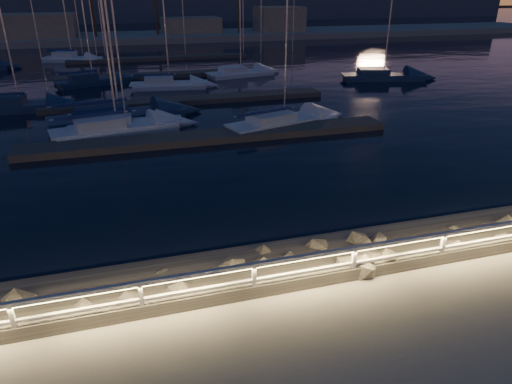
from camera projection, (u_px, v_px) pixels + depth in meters
ground at (321, 283)px, 13.15m from camera, size 400.00×400.00×0.00m
harbor_water at (179, 94)px, 40.86m from camera, size 400.00×440.00×0.60m
guard_rail at (320, 261)px, 12.81m from camera, size 44.11×0.12×1.06m
riprap at (300, 265)px, 14.37m from camera, size 32.31×3.12×1.46m
floating_docks at (177, 85)px, 41.75m from camera, size 22.00×36.00×0.40m
far_shore at (145, 35)px, 77.78m from camera, size 160.00×14.00×5.20m
sailboat_b at (114, 128)px, 28.16m from camera, size 8.06×3.80×13.26m
sailboat_c at (123, 123)px, 29.24m from camera, size 7.21×2.52×12.04m
sailboat_d at (281, 121)px, 29.69m from camera, size 8.16×4.39×13.29m
sailboat_e at (91, 81)px, 42.44m from camera, size 6.88×3.97×11.39m
sailboat_f at (17, 105)px, 33.56m from camera, size 7.34×2.49×12.35m
sailboat_g at (116, 116)px, 30.77m from camera, size 9.42×4.35×15.43m
sailboat_j at (167, 84)px, 41.04m from camera, size 7.10×2.96×11.75m
sailboat_k at (239, 72)px, 46.60m from camera, size 7.39×3.51×12.09m
sailboat_l at (381, 76)px, 44.88m from camera, size 8.41×4.43×13.70m
sailboat_m at (71, 58)px, 55.59m from camera, size 7.20×4.43×11.98m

